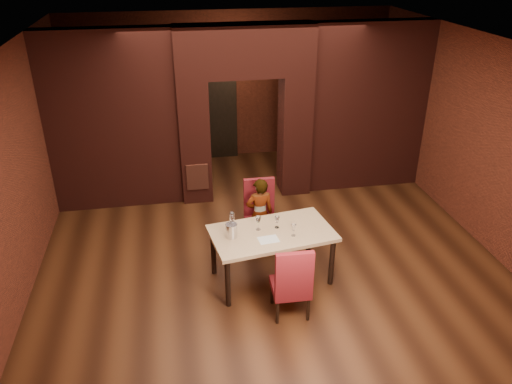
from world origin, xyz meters
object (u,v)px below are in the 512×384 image
potted_plant (300,225)px  chair_far (261,215)px  person_seated (260,214)px  dining_table (272,255)px  wine_glass_b (277,222)px  chair_near (290,279)px  wine_glass_a (258,223)px  water_bottle (232,221)px  wine_bucket (231,230)px  wine_glass_c (294,230)px

potted_plant → chair_far: bearing=-165.0°
person_seated → potted_plant: size_ratio=3.29×
person_seated → potted_plant: (0.73, 0.25, -0.42)m
dining_table → chair_far: size_ratio=1.56×
wine_glass_b → chair_near: bearing=-90.3°
dining_table → wine_glass_b: size_ratio=9.43×
dining_table → chair_near: size_ratio=1.60×
chair_near → wine_glass_a: size_ratio=5.18×
chair_near → water_bottle: (-0.63, 0.93, 0.40)m
wine_glass_a → wine_bucket: (-0.40, -0.12, -0.00)m
person_seated → water_bottle: size_ratio=4.35×
dining_table → wine_glass_a: (-0.18, 0.09, 0.50)m
wine_glass_c → wine_bucket: (-0.85, 0.12, 0.01)m
dining_table → wine_glass_c: wine_glass_c is taller
person_seated → wine_glass_b: person_seated is taller
wine_glass_b → potted_plant: (0.63, 1.02, -0.70)m
chair_near → person_seated: 1.64m
wine_glass_b → dining_table: bearing=-132.9°
chair_near → water_bottle: bearing=-54.2°
chair_near → wine_glass_b: size_ratio=5.90×
chair_near → person_seated: person_seated is taller
chair_near → potted_plant: chair_near is taller
wine_glass_a → potted_plant: (0.90, 1.03, -0.72)m
wine_glass_c → dining_table: bearing=150.1°
wine_glass_a → wine_glass_b: wine_glass_a is taller
chair_near → person_seated: (-0.10, 1.64, 0.07)m
wine_glass_c → wine_bucket: wine_bucket is taller
wine_glass_c → potted_plant: (0.45, 1.28, -0.70)m
chair_near → water_bottle: 1.19m
person_seated → wine_glass_a: (-0.17, -0.78, 0.29)m
chair_far → wine_bucket: bearing=-121.1°
person_seated → water_bottle: person_seated is taller
chair_far → wine_glass_a: chair_far is taller
wine_bucket → water_bottle: water_bottle is taller
wine_bucket → potted_plant: wine_bucket is taller
wine_glass_a → wine_glass_c: 0.51m
potted_plant → dining_table: bearing=-122.7°
wine_glass_c → wine_bucket: bearing=171.6°
dining_table → potted_plant: size_ratio=4.62×
wine_glass_b → person_seated: bearing=97.7°
wine_glass_a → potted_plant: 1.55m
chair_far → potted_plant: size_ratio=2.96×
chair_far → potted_plant: bearing=15.9°
dining_table → wine_glass_c: bearing=-38.2°
wine_glass_b → water_bottle: 0.64m
wine_bucket → potted_plant: (1.30, 1.15, -0.71)m
wine_glass_a → wine_bucket: size_ratio=1.03×
wine_glass_a → person_seated: bearing=77.7°
chair_near → wine_glass_c: (0.18, 0.61, 0.36)m
person_seated → chair_far: bearing=-123.6°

